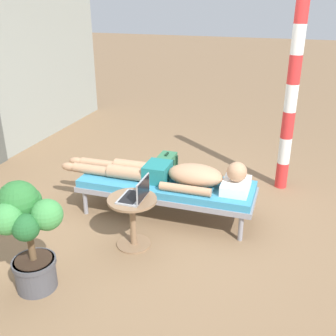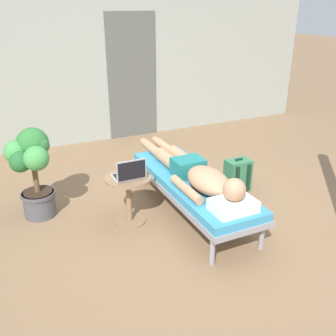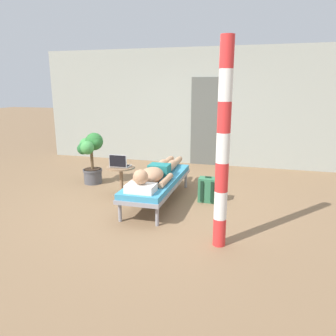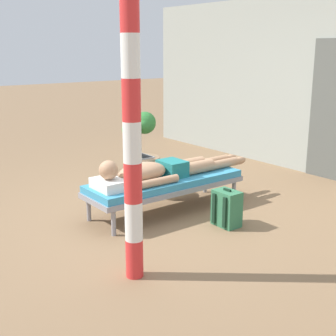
{
  "view_description": "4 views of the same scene",
  "coord_description": "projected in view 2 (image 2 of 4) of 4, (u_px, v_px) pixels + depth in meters",
  "views": [
    {
      "loc": [
        -3.84,
        -1.2,
        2.34
      ],
      "look_at": [
        -0.25,
        -0.03,
        0.69
      ],
      "focal_mm": 43.24,
      "sensor_mm": 36.0,
      "label": 1
    },
    {
      "loc": [
        -1.83,
        -3.18,
        2.17
      ],
      "look_at": [
        -0.19,
        0.28,
        0.49
      ],
      "focal_mm": 40.8,
      "sensor_mm": 36.0,
      "label": 2
    },
    {
      "loc": [
        1.51,
        -4.67,
        1.84
      ],
      "look_at": [
        0.16,
        0.11,
        0.57
      ],
      "focal_mm": 34.44,
      "sensor_mm": 36.0,
      "label": 3
    },
    {
      "loc": [
        4.2,
        -3.1,
        1.91
      ],
      "look_at": [
        0.21,
        -0.06,
        0.6
      ],
      "focal_mm": 49.41,
      "sensor_mm": 36.0,
      "label": 4
    }
  ],
  "objects": [
    {
      "name": "ground_plane",
      "position": [
        194.0,
        215.0,
        4.22
      ],
      "size": [
        40.0,
        40.0,
        0.0
      ],
      "primitive_type": "plane",
      "color": "#846647"
    },
    {
      "name": "house_wall_back",
      "position": [
        107.0,
        57.0,
        6.15
      ],
      "size": [
        7.6,
        0.2,
        2.7
      ],
      "primitive_type": "cube",
      "color": "#999E93",
      "rests_on": "ground"
    },
    {
      "name": "house_door_panel",
      "position": [
        132.0,
        77.0,
        6.34
      ],
      "size": [
        0.84,
        0.03,
        2.04
      ],
      "primitive_type": "cube",
      "color": "#545651",
      "rests_on": "ground"
    },
    {
      "name": "lounge_chair",
      "position": [
        192.0,
        185.0,
        4.14
      ],
      "size": [
        0.64,
        1.97,
        0.42
      ],
      "color": "gray",
      "rests_on": "ground"
    },
    {
      "name": "person_reclining",
      "position": [
        196.0,
        173.0,
        4.0
      ],
      "size": [
        0.53,
        2.17,
        0.32
      ],
      "color": "white",
      "rests_on": "lounge_chair"
    },
    {
      "name": "side_table",
      "position": [
        129.0,
        192.0,
        3.97
      ],
      "size": [
        0.48,
        0.48,
        0.52
      ],
      "color": "#8C6B4C",
      "rests_on": "ground"
    },
    {
      "name": "laptop",
      "position": [
        130.0,
        174.0,
        3.83
      ],
      "size": [
        0.31,
        0.24,
        0.23
      ],
      "color": "#A5A8AD",
      "rests_on": "side_table"
    },
    {
      "name": "backpack",
      "position": [
        237.0,
        175.0,
        4.72
      ],
      "size": [
        0.3,
        0.26,
        0.42
      ],
      "color": "#33724C",
      "rests_on": "ground"
    },
    {
      "name": "potted_plant",
      "position": [
        33.0,
        166.0,
        4.0
      ],
      "size": [
        0.47,
        0.55,
        0.98
      ],
      "color": "#4C4C51",
      "rests_on": "ground"
    }
  ]
}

